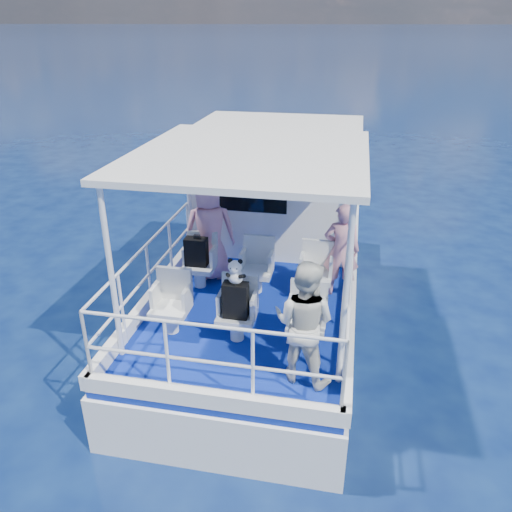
{
  "coord_description": "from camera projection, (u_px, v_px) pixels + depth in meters",
  "views": [
    {
      "loc": [
        1.31,
        -6.44,
        4.69
      ],
      "look_at": [
        0.12,
        -0.4,
        1.79
      ],
      "focal_mm": 35.0,
      "sensor_mm": 36.0,
      "label": 1
    }
  ],
  "objects": [
    {
      "name": "ground",
      "position": [
        254.0,
        347.0,
        7.94
      ],
      "size": [
        2000.0,
        2000.0,
        0.0
      ],
      "primitive_type": "plane",
      "color": "#081640",
      "rests_on": "ground"
    },
    {
      "name": "hull",
      "position": [
        265.0,
        314.0,
        8.83
      ],
      "size": [
        3.0,
        7.0,
        1.6
      ],
      "primitive_type": "cube",
      "color": "white",
      "rests_on": "ground"
    },
    {
      "name": "deck",
      "position": [
        265.0,
        271.0,
        8.47
      ],
      "size": [
        2.9,
        6.9,
        0.1
      ],
      "primitive_type": "cube",
      "color": "navy",
      "rests_on": "hull"
    },
    {
      "name": "cabin",
      "position": [
        278.0,
        184.0,
        9.13
      ],
      "size": [
        2.85,
        2.0,
        2.2
      ],
      "primitive_type": "cube",
      "color": "white",
      "rests_on": "deck"
    },
    {
      "name": "canopy",
      "position": [
        250.0,
        154.0,
        6.43
      ],
      "size": [
        3.0,
        3.2,
        0.08
      ],
      "primitive_type": "cube",
      "color": "white",
      "rests_on": "cabin"
    },
    {
      "name": "canopy_posts",
      "position": [
        250.0,
        237.0,
        6.87
      ],
      "size": [
        2.77,
        2.97,
        2.2
      ],
      "color": "white",
      "rests_on": "deck"
    },
    {
      "name": "railings",
      "position": [
        245.0,
        286.0,
        6.84
      ],
      "size": [
        2.84,
        3.59,
        1.0
      ],
      "primitive_type": null,
      "color": "white",
      "rests_on": "deck"
    },
    {
      "name": "seat_port_fwd",
      "position": [
        200.0,
        275.0,
        7.81
      ],
      "size": [
        0.48,
        0.46,
        0.38
      ],
      "primitive_type": "cube",
      "color": "silver",
      "rests_on": "deck"
    },
    {
      "name": "seat_center_fwd",
      "position": [
        256.0,
        280.0,
        7.66
      ],
      "size": [
        0.48,
        0.46,
        0.38
      ],
      "primitive_type": "cube",
      "color": "silver",
      "rests_on": "deck"
    },
    {
      "name": "seat_stbd_fwd",
      "position": [
        315.0,
        286.0,
        7.5
      ],
      "size": [
        0.48,
        0.46,
        0.38
      ],
      "primitive_type": "cube",
      "color": "silver",
      "rests_on": "deck"
    },
    {
      "name": "seat_port_aft",
      "position": [
        171.0,
        319.0,
        6.66
      ],
      "size": [
        0.48,
        0.46,
        0.38
      ],
      "primitive_type": "cube",
      "color": "silver",
      "rests_on": "deck"
    },
    {
      "name": "seat_center_aft",
      "position": [
        237.0,
        326.0,
        6.5
      ],
      "size": [
        0.48,
        0.46,
        0.38
      ],
      "primitive_type": "cube",
      "color": "silver",
      "rests_on": "deck"
    },
    {
      "name": "seat_stbd_aft",
      "position": [
        306.0,
        334.0,
        6.34
      ],
      "size": [
        0.48,
        0.46,
        0.38
      ],
      "primitive_type": "cube",
      "color": "silver",
      "rests_on": "deck"
    },
    {
      "name": "passenger_port_fwd",
      "position": [
        210.0,
        230.0,
        7.83
      ],
      "size": [
        0.72,
        0.61,
        1.64
      ],
      "primitive_type": "imported",
      "rotation": [
        0.0,
        0.0,
        3.46
      ],
      "color": "pink",
      "rests_on": "deck"
    },
    {
      "name": "passenger_stbd_fwd",
      "position": [
        341.0,
        251.0,
        7.36
      ],
      "size": [
        0.54,
        0.37,
        1.46
      ],
      "primitive_type": "imported",
      "rotation": [
        0.0,
        0.0,
        3.18
      ],
      "color": "#CC8495",
      "rests_on": "deck"
    },
    {
      "name": "passenger_stbd_aft",
      "position": [
        304.0,
        322.0,
        5.56
      ],
      "size": [
        0.86,
        0.74,
        1.5
      ],
      "primitive_type": "imported",
      "rotation": [
        0.0,
        0.0,
        2.87
      ],
      "color": "silver",
      "rests_on": "deck"
    },
    {
      "name": "backpack_port",
      "position": [
        196.0,
        252.0,
        7.62
      ],
      "size": [
        0.34,
        0.19,
        0.45
      ],
      "primitive_type": "cube",
      "color": "black",
      "rests_on": "seat_port_fwd"
    },
    {
      "name": "backpack_center",
      "position": [
        236.0,
        300.0,
        6.27
      ],
      "size": [
        0.32,
        0.18,
        0.47
      ],
      "primitive_type": "cube",
      "color": "black",
      "rests_on": "seat_center_aft"
    },
    {
      "name": "compact_camera",
      "position": [
        197.0,
        237.0,
        7.51
      ],
      "size": [
        0.09,
        0.06,
        0.06
      ],
      "primitive_type": "cube",
      "color": "black",
      "rests_on": "backpack_port"
    },
    {
      "name": "panda",
      "position": [
        235.0,
        271.0,
        6.11
      ],
      "size": [
        0.21,
        0.18,
        0.33
      ],
      "primitive_type": null,
      "color": "white",
      "rests_on": "backpack_center"
    }
  ]
}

